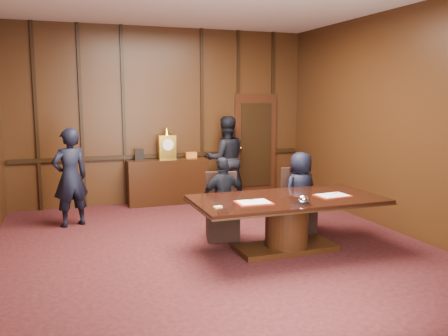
% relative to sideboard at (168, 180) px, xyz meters
% --- Properties ---
extents(room, '(7.00, 7.04, 3.50)m').
position_rel_sideboard_xyz_m(room, '(0.07, -3.12, 1.24)').
color(room, black).
rests_on(room, ground).
extents(sideboard, '(1.60, 0.45, 1.54)m').
position_rel_sideboard_xyz_m(sideboard, '(0.00, 0.00, 0.00)').
color(sideboard, black).
rests_on(sideboard, ground).
extents(conference_table, '(2.62, 1.32, 0.76)m').
position_rel_sideboard_xyz_m(conference_table, '(0.90, -3.48, 0.02)').
color(conference_table, black).
rests_on(conference_table, ground).
extents(folder_left, '(0.47, 0.35, 0.02)m').
position_rel_sideboard_xyz_m(folder_left, '(0.33, -3.64, 0.28)').
color(folder_left, '#A01F0E').
rests_on(folder_left, conference_table).
extents(folder_right, '(0.49, 0.37, 0.02)m').
position_rel_sideboard_xyz_m(folder_right, '(1.55, -3.60, 0.28)').
color(folder_right, '#A01F0E').
rests_on(folder_right, conference_table).
extents(inkstand, '(0.20, 0.14, 0.12)m').
position_rel_sideboard_xyz_m(inkstand, '(0.90, -3.93, 0.33)').
color(inkstand, white).
rests_on(inkstand, conference_table).
extents(notepad, '(0.11, 0.09, 0.01)m').
position_rel_sideboard_xyz_m(notepad, '(-0.19, -3.72, 0.28)').
color(notepad, '#FDD47B').
rests_on(notepad, conference_table).
extents(chair_left, '(0.58, 0.58, 0.99)m').
position_rel_sideboard_xyz_m(chair_left, '(0.26, -2.60, -0.19)').
color(chair_left, black).
rests_on(chair_left, ground).
extents(chair_right, '(0.57, 0.57, 0.99)m').
position_rel_sideboard_xyz_m(chair_right, '(1.55, -2.60, -0.19)').
color(chair_right, black).
rests_on(chair_right, ground).
extents(signatory_left, '(0.76, 0.36, 1.25)m').
position_rel_sideboard_xyz_m(signatory_left, '(0.25, -2.68, 0.14)').
color(signatory_left, black).
rests_on(signatory_left, ground).
extents(signatory_right, '(0.69, 0.51, 1.28)m').
position_rel_sideboard_xyz_m(signatory_right, '(1.55, -2.68, 0.15)').
color(signatory_right, black).
rests_on(signatory_right, ground).
extents(witness_left, '(0.70, 0.58, 1.64)m').
position_rel_sideboard_xyz_m(witness_left, '(-1.89, -1.12, 0.33)').
color(witness_left, black).
rests_on(witness_left, ground).
extents(witness_right, '(0.90, 0.73, 1.75)m').
position_rel_sideboard_xyz_m(witness_right, '(1.19, -0.16, 0.39)').
color(witness_right, black).
rests_on(witness_right, ground).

